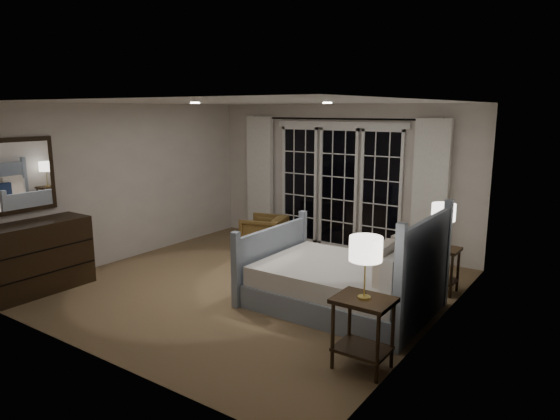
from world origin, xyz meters
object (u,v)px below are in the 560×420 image
Objects in this scene: dresser at (37,257)px; bed at (346,282)px; armchair at (264,234)px; lamp_left at (366,250)px; nightstand_left at (363,322)px; nightstand_right at (440,263)px; lamp_right at (443,213)px.

bed is at bearing 26.80° from dresser.
lamp_left is at bearing 34.55° from armchair.
nightstand_left is 2.43m from nightstand_right.
nightstand_right is at bearing -90.00° from lamp_right.
armchair is (-3.11, 2.65, -0.15)m from nightstand_left.
bed is 1.49m from nightstand_left.
nightstand_left is 4.09m from armchair.
dresser is at bearing -172.31° from lamp_left.
dresser is at bearing -172.31° from nightstand_left.
lamp_left reaches higher than nightstand_right.
lamp_left is 4.56m from dresser.
lamp_right is 0.86× the size of armchair.
lamp_right is (-0.03, 2.43, -0.08)m from lamp_left.
lamp_left reaches higher than lamp_right.
armchair is 0.51× the size of dresser.
bed is 3.65× the size of lamp_left.
dresser is (-3.65, -1.84, 0.16)m from bed.
bed is 3.07× the size of nightstand_left.
lamp_left is at bearing 90.00° from nightstand_left.
dresser is at bearing -145.60° from lamp_right.
bed reaches higher than nightstand_right.
armchair is (-2.29, 1.41, -0.01)m from bed.
bed is 1.62m from lamp_right.
nightstand_left is 4.51m from dresser.
lamp_right reaches higher than dresser.
nightstand_right is 0.90× the size of armchair.
bed is at bearing 123.53° from lamp_left.
armchair is at bearing 67.34° from dresser.
lamp_left is (0.00, 0.00, 0.70)m from nightstand_left.
lamp_right reaches higher than nightstand_right.
armchair is at bearing 139.59° from nightstand_left.
lamp_left is 0.99× the size of lamp_right.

